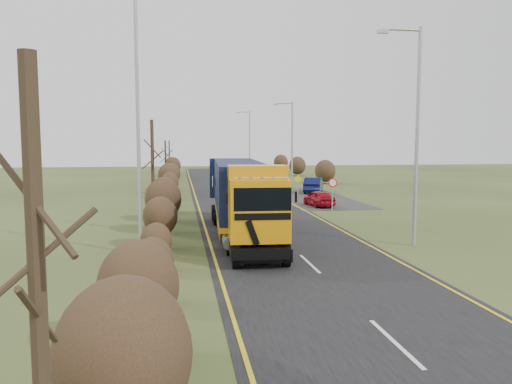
{
  "coord_description": "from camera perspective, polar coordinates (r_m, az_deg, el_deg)",
  "views": [
    {
      "loc": [
        -5.12,
        -23.02,
        4.86
      ],
      "look_at": [
        -1.21,
        2.21,
        2.32
      ],
      "focal_mm": 35.0,
      "sensor_mm": 36.0,
      "label": 1
    }
  ],
  "objects": [
    {
      "name": "car_blue_sedan",
      "position": [
        48.57,
        6.59,
        0.79
      ],
      "size": [
        3.06,
        4.8,
        1.49
      ],
      "primitive_type": "imported",
      "rotation": [
        0.0,
        0.0,
        2.79
      ],
      "color": "#0B113E",
      "rests_on": "ground"
    },
    {
      "name": "car_red_hatchback",
      "position": [
        38.3,
        7.2,
        -0.72
      ],
      "size": [
        1.86,
        3.74,
        1.23
      ],
      "primitive_type": "imported",
      "rotation": [
        0.0,
        0.0,
        3.26
      ],
      "color": "#9D0714",
      "rests_on": "ground"
    },
    {
      "name": "layby",
      "position": [
        44.82,
        6.28,
        -0.55
      ],
      "size": [
        6.0,
        18.0,
        0.02
      ],
      "primitive_type": "cube",
      "color": "#2A2826",
      "rests_on": "ground"
    },
    {
      "name": "streetlight_mid",
      "position": [
        47.5,
        4.02,
        5.55
      ],
      "size": [
        1.84,
        0.18,
        8.65
      ],
      "color": "#A4A6A9",
      "rests_on": "ground"
    },
    {
      "name": "ground",
      "position": [
        24.07,
        3.68,
        -5.97
      ],
      "size": [
        160.0,
        160.0,
        0.0
      ],
      "primitive_type": "plane",
      "color": "#35411B",
      "rests_on": "ground"
    },
    {
      "name": "left_pole",
      "position": [
        21.89,
        -13.34,
        7.71
      ],
      "size": [
        0.16,
        0.16,
        11.38
      ],
      "primitive_type": "cylinder",
      "color": "#A4A6A9",
      "rests_on": "ground"
    },
    {
      "name": "warning_board",
      "position": [
        45.03,
        4.8,
        1.0
      ],
      "size": [
        0.75,
        0.11,
        1.96
      ],
      "color": "#A4A6A9",
      "rests_on": "ground"
    },
    {
      "name": "hedgerow",
      "position": [
        31.09,
        -10.37,
        -0.39
      ],
      "size": [
        2.24,
        102.04,
        6.05
      ],
      "color": "#322516",
      "rests_on": "ground"
    },
    {
      "name": "speed_sign",
      "position": [
        35.63,
        8.74,
        0.44
      ],
      "size": [
        0.65,
        0.1,
        2.35
      ],
      "color": "#A4A6A9",
      "rests_on": "ground"
    },
    {
      "name": "streetlight_near",
      "position": [
        24.3,
        17.67,
        7.14
      ],
      "size": [
        2.14,
        0.2,
        10.09
      ],
      "color": "#A4A6A9",
      "rests_on": "ground"
    },
    {
      "name": "road",
      "position": [
        33.76,
        0.01,
        -2.57
      ],
      "size": [
        8.0,
        120.0,
        0.02
      ],
      "primitive_type": "cube",
      "color": "black",
      "rests_on": "ground"
    },
    {
      "name": "lorry",
      "position": [
        25.55,
        -1.76,
        -0.2
      ],
      "size": [
        2.97,
        14.26,
        3.94
      ],
      "rotation": [
        0.0,
        0.0,
        -0.05
      ],
      "color": "black",
      "rests_on": "ground"
    },
    {
      "name": "streetlight_far",
      "position": [
        69.24,
        -0.83,
        5.85
      ],
      "size": [
        1.95,
        0.18,
        9.17
      ],
      "color": "#A4A6A9",
      "rests_on": "ground"
    },
    {
      "name": "lane_markings",
      "position": [
        33.46,
        0.09,
        -2.61
      ],
      "size": [
        7.52,
        116.0,
        0.01
      ],
      "color": "gold",
      "rests_on": "road"
    }
  ]
}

